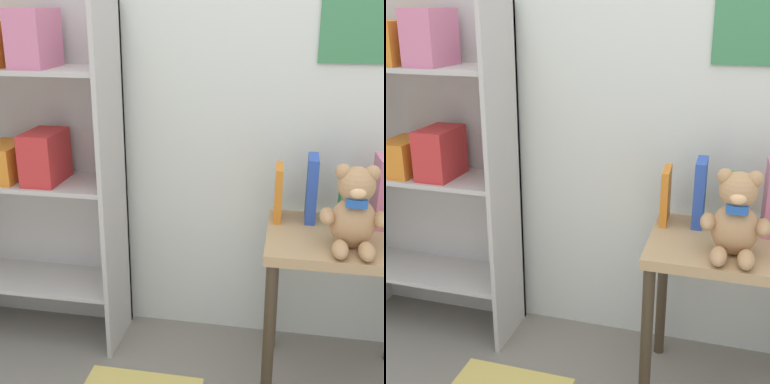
% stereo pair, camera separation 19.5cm
% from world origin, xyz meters
% --- Properties ---
extents(wall_back, '(4.80, 0.07, 2.50)m').
position_xyz_m(wall_back, '(0.00, 1.36, 1.25)').
color(wall_back, silver).
rests_on(wall_back, ground_plane).
extents(bookshelf_side, '(0.72, 0.30, 1.38)m').
position_xyz_m(bookshelf_side, '(-0.94, 1.19, 0.79)').
color(bookshelf_side, '#BCB7B2').
rests_on(bookshelf_side, ground_plane).
extents(display_table, '(0.54, 0.43, 0.61)m').
position_xyz_m(display_table, '(0.28, 1.03, 0.50)').
color(display_table, tan).
rests_on(display_table, ground_plane).
extents(teddy_bear, '(0.22, 0.20, 0.28)m').
position_xyz_m(teddy_bear, '(0.29, 0.93, 0.73)').
color(teddy_bear, tan).
rests_on(teddy_bear, display_table).
extents(book_standing_orange, '(0.03, 0.14, 0.20)m').
position_xyz_m(book_standing_orange, '(0.05, 1.16, 0.71)').
color(book_standing_orange, orange).
rests_on(book_standing_orange, display_table).
extents(book_standing_blue, '(0.04, 0.13, 0.24)m').
position_xyz_m(book_standing_blue, '(0.16, 1.17, 0.73)').
color(book_standing_blue, '#2D51B7').
rests_on(book_standing_blue, display_table).
extents(book_standing_green, '(0.03, 0.11, 0.20)m').
position_xyz_m(book_standing_green, '(0.28, 1.17, 0.70)').
color(book_standing_green, '#33934C').
rests_on(book_standing_green, display_table).
extents(book_standing_pink, '(0.04, 0.15, 0.25)m').
position_xyz_m(book_standing_pink, '(0.40, 1.17, 0.73)').
color(book_standing_pink, '#D17093').
rests_on(book_standing_pink, display_table).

